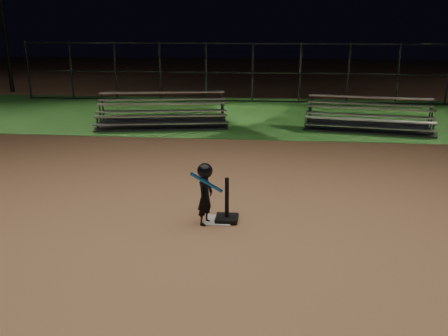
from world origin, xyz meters
TOP-DOWN VIEW (x-y plane):
  - ground at (0.00, 0.00)m, footprint 80.00×80.00m
  - grass_strip at (0.00, 10.00)m, footprint 60.00×8.00m
  - home_plate at (0.00, 0.00)m, footprint 0.45×0.45m
  - batting_tee at (0.15, 0.02)m, footprint 0.38×0.38m
  - child_batter at (-0.20, -0.14)m, footprint 0.51×0.51m
  - bleacher_left at (-2.75, 7.78)m, footprint 4.51×2.77m
  - bleacher_right at (3.95, 7.89)m, footprint 4.18×2.53m
  - backstop_fence at (0.00, 13.00)m, footprint 20.08×0.08m

SIDE VIEW (x-z plane):
  - ground at x=0.00m, z-range 0.00..0.00m
  - grass_strip at x=0.00m, z-range 0.00..0.01m
  - home_plate at x=0.00m, z-range 0.00..0.02m
  - batting_tee at x=0.15m, z-range -0.22..0.54m
  - bleacher_right at x=3.95m, z-range -0.28..0.68m
  - bleacher_left at x=-2.75m, z-range -0.30..0.73m
  - child_batter at x=-0.20m, z-range 0.03..1.10m
  - backstop_fence at x=0.00m, z-range 0.00..2.50m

